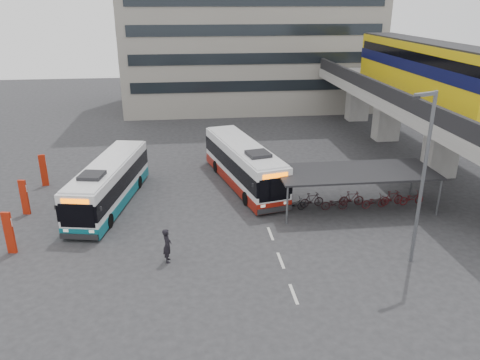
{
  "coord_description": "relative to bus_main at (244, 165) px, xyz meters",
  "views": [
    {
      "loc": [
        -2.11,
        -23.79,
        12.72
      ],
      "look_at": [
        1.15,
        3.66,
        2.0
      ],
      "focal_mm": 35.0,
      "sensor_mm": 36.0,
      "label": 1
    }
  ],
  "objects": [
    {
      "name": "ground",
      "position": [
        -1.92,
        -7.89,
        -1.54
      ],
      "size": [
        120.0,
        120.0,
        0.0
      ],
      "primitive_type": "plane",
      "color": "#28282B",
      "rests_on": "ground"
    },
    {
      "name": "pedestrian",
      "position": [
        -5.24,
        -10.26,
        -0.61
      ],
      "size": [
        0.46,
        0.68,
        1.85
      ],
      "primitive_type": "imported",
      "rotation": [
        0.0,
        0.0,
        1.59
      ],
      "color": "black",
      "rests_on": "ground"
    },
    {
      "name": "sign_totem_north",
      "position": [
        -14.38,
        1.46,
        -0.31
      ],
      "size": [
        0.5,
        0.28,
        2.36
      ],
      "rotation": [
        0.0,
        0.0,
        0.28
      ],
      "color": "#A51E0A",
      "rests_on": "ground"
    },
    {
      "name": "bus_teal",
      "position": [
        -9.17,
        -2.46,
        -0.09
      ],
      "size": [
        4.29,
        10.79,
        3.12
      ],
      "rotation": [
        0.0,
        0.0,
        -0.19
      ],
      "color": "white",
      "rests_on": "ground"
    },
    {
      "name": "viaduct",
      "position": [
        15.08,
        4.27,
        4.7
      ],
      "size": [
        8.0,
        32.0,
        9.68
      ],
      "color": "gray",
      "rests_on": "ground"
    },
    {
      "name": "bike_shelter",
      "position": [
        6.58,
        -4.89,
        -0.18
      ],
      "size": [
        10.0,
        4.0,
        2.54
      ],
      "color": "#595B60",
      "rests_on": "ground"
    },
    {
      "name": "road_markings",
      "position": [
        0.58,
        -10.89,
        -1.53
      ],
      "size": [
        0.15,
        7.6,
        0.01
      ],
      "color": "beige",
      "rests_on": "ground"
    },
    {
      "name": "sign_totem_mid",
      "position": [
        -14.26,
        -3.43,
        -0.34
      ],
      "size": [
        0.5,
        0.24,
        2.3
      ],
      "rotation": [
        0.0,
        0.0,
        -0.22
      ],
      "color": "#A51E0A",
      "rests_on": "ground"
    },
    {
      "name": "sign_totem_south",
      "position": [
        -13.55,
        -8.4,
        -0.3
      ],
      "size": [
        0.52,
        0.24,
        2.39
      ],
      "rotation": [
        0.0,
        0.0,
        -0.2
      ],
      "color": "#A51E0A",
      "rests_on": "ground"
    },
    {
      "name": "bus_main",
      "position": [
        0.0,
        0.0,
        0.0
      ],
      "size": [
        4.91,
        11.46,
        3.31
      ],
      "rotation": [
        0.0,
        0.0,
        0.23
      ],
      "color": "white",
      "rests_on": "ground"
    },
    {
      "name": "office_block",
      "position": [
        4.08,
        28.11,
        10.96
      ],
      "size": [
        30.0,
        15.0,
        25.0
      ],
      "primitive_type": "cube",
      "color": "gray",
      "rests_on": "ground"
    },
    {
      "name": "lamp_post",
      "position": [
        7.17,
        -11.79,
        3.52
      ],
      "size": [
        1.49,
        0.72,
        8.87
      ],
      "rotation": [
        0.0,
        0.0,
        0.37
      ],
      "color": "#595B60",
      "rests_on": "ground"
    }
  ]
}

